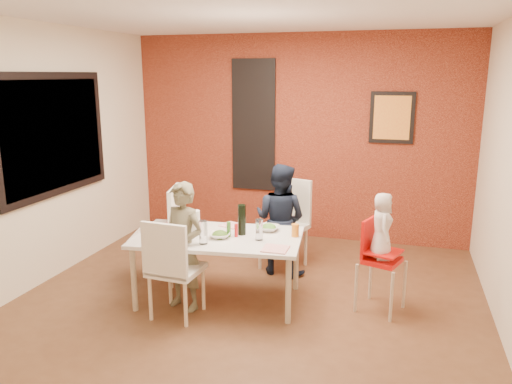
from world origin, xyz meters
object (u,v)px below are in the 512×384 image
(toddler, at_px, (382,226))
(wine_bottle, at_px, (242,220))
(chair_near, at_px, (172,265))
(child_far, at_px, (280,219))
(dining_table, at_px, (218,241))
(chair_far, at_px, (287,218))
(child_near, at_px, (183,247))
(paper_towel_roll, at_px, (195,223))
(chair_left, at_px, (164,229))
(high_chair, at_px, (378,256))

(toddler, xyz_separation_m, wine_bottle, (-1.31, -0.12, -0.02))
(chair_near, distance_m, child_far, 1.50)
(dining_table, relative_size, chair_far, 1.66)
(chair_far, bearing_deg, child_far, -78.87)
(chair_far, distance_m, wine_bottle, 1.05)
(child_near, bearing_deg, wine_bottle, 52.72)
(child_far, xyz_separation_m, paper_towel_roll, (-0.63, -0.89, 0.16))
(chair_left, bearing_deg, wine_bottle, 65.66)
(chair_near, relative_size, paper_towel_roll, 3.89)
(chair_far, relative_size, paper_towel_roll, 4.18)
(chair_far, xyz_separation_m, wine_bottle, (-0.22, -0.99, 0.25))
(child_far, relative_size, wine_bottle, 4.18)
(chair_far, xyz_separation_m, high_chair, (1.06, -0.86, -0.04))
(child_far, bearing_deg, dining_table, 77.51)
(toddler, bearing_deg, dining_table, 86.57)
(chair_left, height_order, paper_towel_roll, chair_left)
(child_far, relative_size, paper_towel_roll, 5.14)
(chair_near, distance_m, high_chair, 1.90)
(dining_table, xyz_separation_m, child_far, (0.40, 0.85, 0.02))
(chair_left, distance_m, paper_towel_roll, 0.62)
(high_chair, distance_m, paper_towel_roll, 1.76)
(chair_left, distance_m, child_far, 1.26)
(child_near, relative_size, paper_towel_roll, 5.06)
(dining_table, height_order, chair_near, chair_near)
(wine_bottle, relative_size, paper_towel_roll, 1.23)
(dining_table, relative_size, paper_towel_roll, 6.96)
(dining_table, distance_m, paper_towel_roll, 0.29)
(chair_left, xyz_separation_m, child_far, (1.13, 0.57, 0.04))
(chair_left, distance_m, wine_bottle, 0.98)
(chair_left, bearing_deg, child_far, 103.36)
(wine_bottle, distance_m, paper_towel_roll, 0.46)
(dining_table, xyz_separation_m, chair_near, (-0.26, -0.50, -0.08))
(chair_near, height_order, chair_far, chair_far)
(child_near, height_order, wine_bottle, child_near)
(dining_table, distance_m, high_chair, 1.52)
(wine_bottle, bearing_deg, paper_towel_roll, -162.17)
(chair_far, xyz_separation_m, child_far, (-0.03, -0.25, 0.06))
(dining_table, height_order, child_near, child_near)
(chair_left, distance_m, child_near, 0.71)
(chair_left, bearing_deg, toddler, 75.02)
(chair_far, bearing_deg, high_chair, -21.64)
(chair_far, distance_m, toddler, 1.42)
(child_near, relative_size, wine_bottle, 4.12)
(chair_near, distance_m, chair_far, 1.74)
(chair_near, xyz_separation_m, chair_left, (-0.47, 0.78, 0.05))
(chair_far, height_order, child_near, child_near)
(dining_table, bearing_deg, chair_far, 68.57)
(chair_near, relative_size, high_chair, 1.07)
(child_far, height_order, paper_towel_roll, child_far)
(chair_far, relative_size, high_chair, 1.15)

